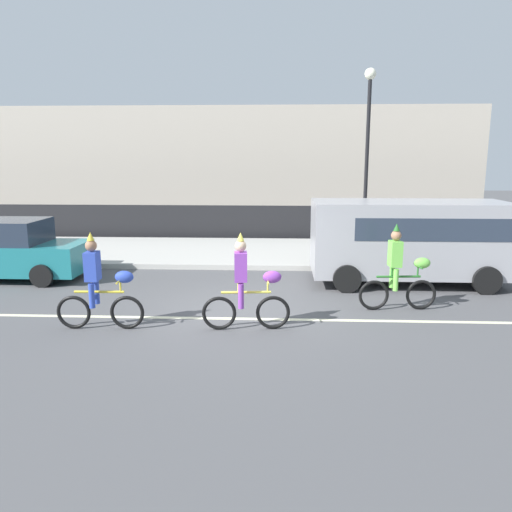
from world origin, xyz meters
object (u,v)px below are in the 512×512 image
(parade_cyclist_purple, at_px, (247,288))
(parked_car_teal, at_px, (9,251))
(parade_cyclist_lime, at_px, (399,273))
(parked_van_grey, at_px, (411,236))
(parade_cyclist_cobalt, at_px, (100,287))
(street_lamp_post, at_px, (368,135))

(parade_cyclist_purple, relative_size, parked_car_teal, 0.47)
(parade_cyclist_lime, distance_m, parked_car_teal, 10.32)
(parade_cyclist_purple, distance_m, parked_car_teal, 7.80)
(parked_van_grey, xyz_separation_m, parked_car_teal, (-10.88, -0.00, -0.50))
(parade_cyclist_cobalt, distance_m, street_lamp_post, 10.04)
(parade_cyclist_purple, xyz_separation_m, parade_cyclist_lime, (3.24, 1.43, 0.00))
(parade_cyclist_purple, bearing_deg, parked_car_teal, 150.67)
(parked_van_grey, bearing_deg, parade_cyclist_lime, -109.25)
(parade_cyclist_cobalt, xyz_separation_m, parked_van_grey, (6.93, 3.93, 0.44))
(parked_car_teal, xyz_separation_m, street_lamp_post, (10.19, 3.28, 3.21))
(parade_cyclist_cobalt, relative_size, parked_car_teal, 0.47)
(parade_cyclist_lime, bearing_deg, parade_cyclist_cobalt, -165.86)
(parade_cyclist_lime, xyz_separation_m, parked_car_teal, (-10.04, 2.39, -0.06))
(parade_cyclist_cobalt, height_order, street_lamp_post, street_lamp_post)
(parade_cyclist_cobalt, height_order, parade_cyclist_lime, same)
(parade_cyclist_purple, height_order, parked_van_grey, parked_van_grey)
(parked_car_teal, bearing_deg, street_lamp_post, 17.85)
(parked_car_teal, height_order, street_lamp_post, street_lamp_post)
(parade_cyclist_cobalt, bearing_deg, parade_cyclist_purple, 2.09)
(street_lamp_post, bearing_deg, parade_cyclist_cobalt, -130.88)
(parked_car_teal, bearing_deg, parade_cyclist_purple, -29.33)
(parade_cyclist_purple, relative_size, parade_cyclist_lime, 1.00)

